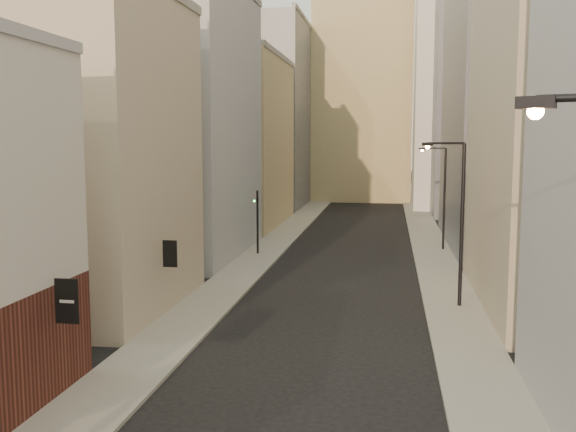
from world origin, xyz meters
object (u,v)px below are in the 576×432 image
object	(u,v)px
white_tower	(448,60)
traffic_light_left	(257,208)
clock_tower	(363,80)
streetlamp_mid	(458,215)
streetlamp_far	(442,192)

from	to	relation	value
white_tower	traffic_light_left	distance (m)	42.00
white_tower	traffic_light_left	size ratio (longest dim) A/B	8.30
clock_tower	streetlamp_mid	bearing A→B (deg)	-83.12
streetlamp_mid	traffic_light_left	xyz separation A→B (m)	(-13.46, 13.64, -1.32)
white_tower	clock_tower	bearing A→B (deg)	128.16
traffic_light_left	streetlamp_mid	bearing A→B (deg)	126.86
streetlamp_far	white_tower	bearing A→B (deg)	84.47
streetlamp_mid	white_tower	bearing A→B (deg)	73.48
white_tower	streetlamp_far	size ratio (longest dim) A/B	5.04
white_tower	streetlamp_mid	size ratio (longest dim) A/B	4.76
clock_tower	white_tower	size ratio (longest dim) A/B	1.08
traffic_light_left	white_tower	bearing A→B (deg)	-123.19
clock_tower	traffic_light_left	xyz separation A→B (m)	(-5.85, -49.45, -13.97)
white_tower	streetlamp_far	xyz separation A→B (m)	(-2.82, -31.26, -13.90)
clock_tower	streetlamp_far	size ratio (longest dim) A/B	5.45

